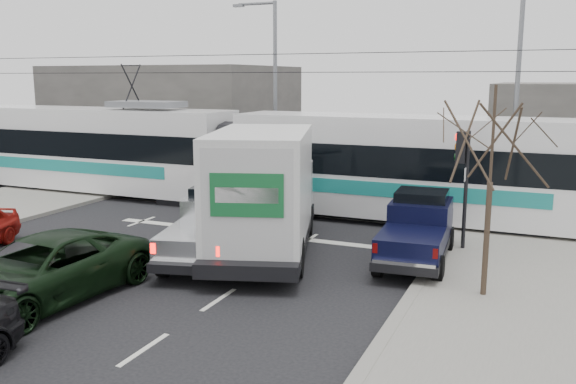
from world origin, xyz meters
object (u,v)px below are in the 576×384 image
at_px(bare_tree, 492,144).
at_px(street_lamp_near, 513,82).
at_px(tram, 236,156).
at_px(box_truck, 264,194).
at_px(street_lamp_far, 272,81).
at_px(traffic_signal, 463,164).
at_px(silver_pickup, 216,223).
at_px(green_car, 42,270).
at_px(navy_pickup, 418,228).

xyz_separation_m(bare_tree, street_lamp_near, (-0.29, 11.50, 1.32)).
xyz_separation_m(tram, box_truck, (4.23, -6.14, -0.18)).
distance_m(bare_tree, street_lamp_far, 17.97).
xyz_separation_m(traffic_signal, street_lamp_near, (0.84, 7.50, 2.37)).
bearing_deg(silver_pickup, street_lamp_near, 40.74).
height_order(bare_tree, traffic_signal, bare_tree).
relative_size(traffic_signal, tram, 0.13).
bearing_deg(box_truck, bare_tree, -30.24).
distance_m(box_truck, green_car, 6.60).
xyz_separation_m(bare_tree, tram, (-10.75, 7.58, -1.73)).
relative_size(street_lamp_near, tram, 0.32).
xyz_separation_m(street_lamp_near, navy_pickup, (-1.83, -8.92, -4.13)).
bearing_deg(green_car, street_lamp_far, 100.49).
bearing_deg(street_lamp_far, silver_pickup, -72.68).
bearing_deg(tram, box_truck, -55.17).
bearing_deg(green_car, traffic_signal, 47.59).
height_order(street_lamp_far, silver_pickup, street_lamp_far).
relative_size(traffic_signal, street_lamp_near, 0.40).
distance_m(silver_pickup, navy_pickup, 5.98).
xyz_separation_m(bare_tree, traffic_signal, (-1.13, 4.00, -1.05)).
bearing_deg(traffic_signal, bare_tree, -74.24).
xyz_separation_m(street_lamp_far, tram, (1.03, -5.92, -3.05)).
height_order(bare_tree, green_car, bare_tree).
relative_size(street_lamp_far, green_car, 1.60).
bearing_deg(silver_pickup, street_lamp_far, 93.12).
height_order(street_lamp_far, box_truck, street_lamp_far).
relative_size(street_lamp_near, silver_pickup, 1.52).
bearing_deg(tram, street_lamp_near, 20.85).
xyz_separation_m(silver_pickup, box_truck, (1.29, 0.66, 0.87)).
distance_m(street_lamp_near, box_truck, 12.27).
relative_size(tram, navy_pickup, 5.92).
xyz_separation_m(traffic_signal, navy_pickup, (-0.99, -1.42, -1.76)).
xyz_separation_m(traffic_signal, street_lamp_far, (-10.66, 9.50, 2.37)).
relative_size(street_lamp_near, street_lamp_far, 1.00).
height_order(street_lamp_near, green_car, street_lamp_near).
relative_size(bare_tree, box_truck, 0.62).
relative_size(street_lamp_far, box_truck, 1.12).
height_order(street_lamp_near, navy_pickup, street_lamp_near).
distance_m(traffic_signal, green_car, 12.06).
bearing_deg(street_lamp_far, traffic_signal, -41.72).
bearing_deg(street_lamp_near, bare_tree, -88.58).
xyz_separation_m(box_truck, green_car, (-3.20, -5.66, -1.11)).
bearing_deg(traffic_signal, navy_pickup, -124.97).
bearing_deg(box_truck, street_lamp_near, 40.37).
xyz_separation_m(traffic_signal, silver_pickup, (-6.69, -3.23, -1.73)).
height_order(tram, navy_pickup, tram).
height_order(bare_tree, silver_pickup, bare_tree).
xyz_separation_m(bare_tree, silver_pickup, (-7.82, 0.77, -2.78)).
height_order(traffic_signal, street_lamp_far, street_lamp_far).
bearing_deg(green_car, navy_pickup, 45.69).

